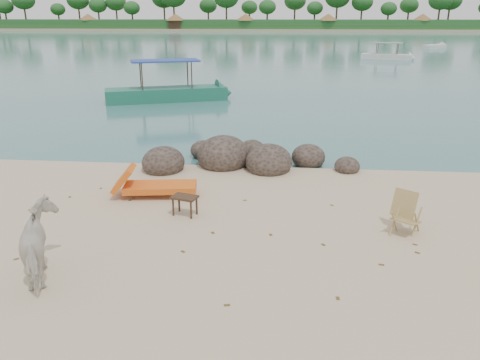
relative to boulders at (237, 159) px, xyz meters
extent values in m
plane|color=#336366|center=(-0.01, 83.92, -0.23)|extent=(400.00, 400.00, 0.00)
cube|color=tan|center=(-0.01, 163.92, -0.23)|extent=(420.00, 90.00, 1.40)
cube|color=#1E4C1E|center=(-0.01, 128.92, 1.67)|extent=(420.00, 18.00, 2.40)
ellipsoid|color=black|center=(-2.12, -0.63, -0.01)|extent=(1.25, 1.38, 0.94)
ellipsoid|color=black|center=(-0.42, 0.07, 0.05)|extent=(1.60, 1.76, 1.20)
ellipsoid|color=black|center=(0.98, -0.33, 0.01)|extent=(1.38, 1.51, 1.03)
ellipsoid|color=black|center=(2.18, 0.47, -0.05)|extent=(1.04, 1.14, 0.78)
ellipsoid|color=black|center=(3.28, -0.23, -0.10)|extent=(0.74, 0.82, 0.56)
ellipsoid|color=black|center=(-1.22, 1.07, -0.09)|extent=(0.83, 0.91, 0.62)
ellipsoid|color=black|center=(0.38, 1.27, -0.08)|extent=(0.84, 0.93, 0.63)
imported|color=silver|center=(-2.70, -6.70, 0.41)|extent=(1.32, 1.66, 1.28)
plane|color=brown|center=(-4.50, -3.93, -0.23)|extent=(0.13, 0.13, 0.00)
plane|color=brown|center=(-0.50, -5.60, -0.23)|extent=(0.14, 0.14, 0.00)
plane|color=brown|center=(2.59, -2.97, -0.23)|extent=(0.14, 0.14, 0.00)
plane|color=brown|center=(-3.86, -5.29, -0.23)|extent=(0.12, 0.12, 0.00)
plane|color=brown|center=(0.56, -7.29, -0.23)|extent=(0.12, 0.12, 0.00)
plane|color=brown|center=(-3.93, -3.03, -0.23)|extent=(0.12, 0.12, 0.00)
plane|color=brown|center=(2.23, -5.07, -0.23)|extent=(0.14, 0.14, 0.00)
plane|color=brown|center=(4.01, -5.24, -0.23)|extent=(0.14, 0.14, 0.00)
plane|color=brown|center=(3.23, -5.77, -0.23)|extent=(0.12, 0.12, 0.00)
plane|color=brown|center=(2.32, -6.94, -0.23)|extent=(0.10, 0.10, 0.00)
plane|color=brown|center=(0.48, -2.85, -0.23)|extent=(0.13, 0.13, 0.00)
plane|color=brown|center=(-0.05, -4.73, -0.23)|extent=(0.14, 0.14, 0.00)
plane|color=brown|center=(-3.38, -2.36, -0.23)|extent=(0.11, 0.11, 0.00)
plane|color=brown|center=(-2.66, -2.66, -0.23)|extent=(0.14, 0.14, 0.00)
plane|color=brown|center=(4.05, -4.89, -0.23)|extent=(0.14, 0.14, 0.00)
plane|color=brown|center=(1.17, -4.72, -0.23)|extent=(0.13, 0.13, 0.00)
plane|color=brown|center=(-3.56, -6.18, -0.23)|extent=(0.14, 0.14, 0.00)
camera|label=1|loc=(1.33, -13.54, 4.13)|focal=35.00mm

